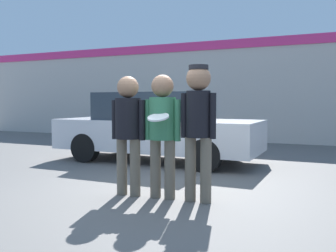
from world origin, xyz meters
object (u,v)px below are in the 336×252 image
Objects in this scene: shrub at (137,122)px; person_left at (128,124)px; parked_car_near at (157,127)px; person_right at (198,119)px; person_middle_with_frisbee at (162,124)px.

person_left is at bearing -61.49° from shrub.
shrub is (-2.83, 4.14, -0.16)m from parked_car_near.
parked_car_near is 5.02m from shrub.
parked_car_near is at bearing 125.56° from person_right.
person_middle_with_frisbee is at bearing -177.32° from person_right.
person_right reaches higher than person_middle_with_frisbee.
shrub is (-3.85, 7.08, -0.41)m from person_left.
person_middle_with_frisbee is 3.27m from parked_car_near.
person_middle_with_frisbee reaches higher than shrub.
person_left is 0.52m from person_middle_with_frisbee.
person_middle_with_frisbee is at bearing -62.08° from parked_car_near.
person_right is at bearing -55.14° from shrub.
person_left is 1.04m from person_right.
person_left is 0.93× the size of person_right.
person_middle_with_frisbee is 0.52m from person_right.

